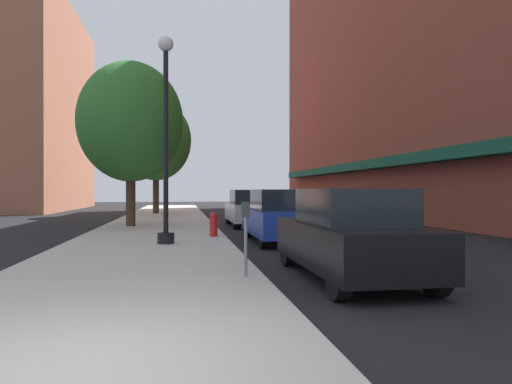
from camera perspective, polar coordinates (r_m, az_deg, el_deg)
ground_plane at (r=22.32m, az=-1.41°, el=-4.00°), size 90.00×90.00×0.00m
sidewalk_slab at (r=23.12m, az=-11.65°, el=-3.71°), size 4.80×50.00×0.12m
building_right_brick at (r=31.28m, az=19.04°, el=19.03°), size 6.80×40.00×23.53m
building_far_background at (r=43.30m, az=-25.57°, el=9.24°), size 6.80×18.00×16.96m
lamppost at (r=13.35m, az=-11.16°, el=6.95°), size 0.48×0.48×5.90m
fire_hydrant at (r=15.16m, az=-5.29°, el=-4.01°), size 0.33×0.26×0.79m
parking_meter_near at (r=8.03m, az=-1.29°, el=-4.66°), size 0.14×0.09×1.31m
tree_near at (r=20.44m, az=-15.33°, el=8.39°), size 4.44×4.44×6.99m
tree_mid at (r=31.17m, az=-12.35°, el=6.29°), size 4.63×4.63×7.50m
car_black at (r=8.62m, az=11.63°, el=-5.27°), size 1.80×4.30×1.66m
car_blue at (r=14.49m, az=2.92°, el=-3.06°), size 1.80×4.30×1.66m
car_silver at (r=20.89m, az=-0.88°, el=-2.06°), size 1.80×4.30×1.66m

